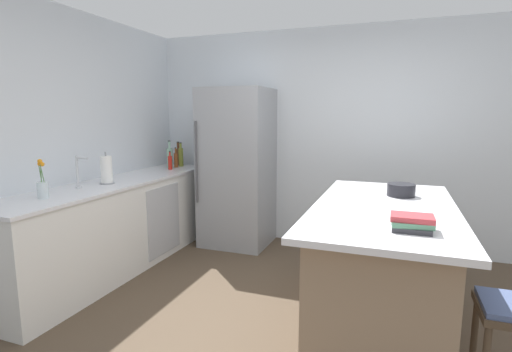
# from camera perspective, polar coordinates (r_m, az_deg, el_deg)

# --- Properties ---
(ground_plane) EXTENTS (7.20, 7.20, 0.00)m
(ground_plane) POSITION_cam_1_polar(r_m,az_deg,el_deg) (2.99, 6.06, -23.09)
(ground_plane) COLOR #4C3D2D
(wall_rear) EXTENTS (6.00, 0.10, 2.60)m
(wall_rear) POSITION_cam_1_polar(r_m,az_deg,el_deg) (4.76, 12.99, 5.33)
(wall_rear) COLOR silver
(wall_rear) RESTS_ON ground_plane
(wall_left) EXTENTS (0.10, 6.00, 2.60)m
(wall_left) POSITION_cam_1_polar(r_m,az_deg,el_deg) (3.93, -30.86, 3.56)
(wall_left) COLOR silver
(wall_left) RESTS_ON ground_plane
(counter_run_left) EXTENTS (0.66, 2.84, 0.92)m
(counter_run_left) POSITION_cam_1_polar(r_m,az_deg,el_deg) (4.29, -19.56, -6.72)
(counter_run_left) COLOR silver
(counter_run_left) RESTS_ON ground_plane
(kitchen_island) EXTENTS (0.98, 1.95, 0.94)m
(kitchen_island) POSITION_cam_1_polar(r_m,az_deg,el_deg) (3.09, 17.98, -12.54)
(kitchen_island) COLOR #8E755B
(kitchen_island) RESTS_ON ground_plane
(refrigerator) EXTENTS (0.79, 0.75, 1.90)m
(refrigerator) POSITION_cam_1_polar(r_m,az_deg,el_deg) (4.72, -2.78, 1.23)
(refrigerator) COLOR #93969B
(refrigerator) RESTS_ON ground_plane
(sink_faucet) EXTENTS (0.15, 0.05, 0.30)m
(sink_faucet) POSITION_cam_1_polar(r_m,az_deg,el_deg) (3.89, -24.70, 0.63)
(sink_faucet) COLOR silver
(sink_faucet) RESTS_ON counter_run_left
(flower_vase) EXTENTS (0.09, 0.09, 0.32)m
(flower_vase) POSITION_cam_1_polar(r_m,az_deg,el_deg) (3.55, -28.94, -1.38)
(flower_vase) COLOR silver
(flower_vase) RESTS_ON counter_run_left
(paper_towel_roll) EXTENTS (0.14, 0.14, 0.31)m
(paper_towel_roll) POSITION_cam_1_polar(r_m,az_deg,el_deg) (4.04, -21.18, 0.80)
(paper_towel_roll) COLOR gray
(paper_towel_roll) RESTS_ON counter_run_left
(syrup_bottle) EXTENTS (0.07, 0.07, 0.31)m
(syrup_bottle) POSITION_cam_1_polar(r_m,az_deg,el_deg) (5.28, -11.37, 2.93)
(syrup_bottle) COLOR #5B3319
(syrup_bottle) RESTS_ON counter_run_left
(olive_oil_bottle) EXTENTS (0.06, 0.06, 0.31)m
(olive_oil_bottle) POSITION_cam_1_polar(r_m,az_deg,el_deg) (5.14, -11.01, 2.84)
(olive_oil_bottle) COLOR olive
(olive_oil_bottle) RESTS_ON counter_run_left
(vinegar_bottle) EXTENTS (0.05, 0.05, 0.26)m
(vinegar_bottle) POSITION_cam_1_polar(r_m,az_deg,el_deg) (5.07, -11.73, 2.36)
(vinegar_bottle) COLOR #994C23
(vinegar_bottle) RESTS_ON counter_run_left
(gin_bottle) EXTENTS (0.08, 0.08, 0.35)m
(gin_bottle) POSITION_cam_1_polar(r_m,az_deg,el_deg) (5.01, -12.59, 2.67)
(gin_bottle) COLOR #8CB79E
(gin_bottle) RESTS_ON counter_run_left
(hot_sauce_bottle) EXTENTS (0.05, 0.05, 0.23)m
(hot_sauce_bottle) POSITION_cam_1_polar(r_m,az_deg,el_deg) (4.88, -12.54, 2.00)
(hot_sauce_bottle) COLOR red
(hot_sauce_bottle) RESTS_ON counter_run_left
(cookbook_stack) EXTENTS (0.23, 0.19, 0.09)m
(cookbook_stack) POSITION_cam_1_polar(r_m,az_deg,el_deg) (2.37, 21.98, -6.40)
(cookbook_stack) COLOR #2D2D33
(cookbook_stack) RESTS_ON kitchen_island
(mixing_bowl) EXTENTS (0.22, 0.22, 0.10)m
(mixing_bowl) POSITION_cam_1_polar(r_m,az_deg,el_deg) (3.32, 20.59, -1.94)
(mixing_bowl) COLOR black
(mixing_bowl) RESTS_ON kitchen_island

